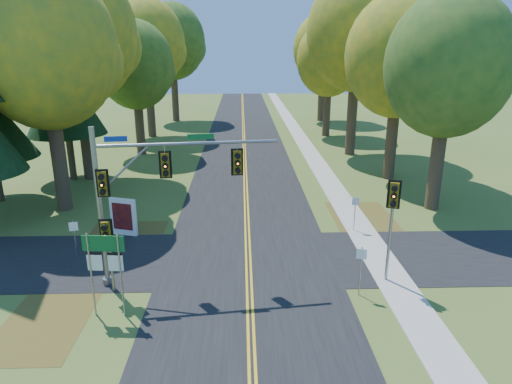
{
  "coord_description": "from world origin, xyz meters",
  "views": [
    {
      "loc": [
        -0.27,
        -17.63,
        9.64
      ],
      "look_at": [
        0.38,
        2.37,
        3.2
      ],
      "focal_mm": 32.0,
      "sensor_mm": 36.0,
      "label": 1
    }
  ],
  "objects_px": {
    "traffic_mast": "(145,185)",
    "east_signal_pole": "(393,206)",
    "route_sign_cluster": "(105,259)",
    "info_kiosk": "(123,217)"
  },
  "relations": [
    {
      "from": "traffic_mast",
      "to": "east_signal_pole",
      "type": "distance_m",
      "value": 10.02
    },
    {
      "from": "traffic_mast",
      "to": "route_sign_cluster",
      "type": "distance_m",
      "value": 3.38
    },
    {
      "from": "east_signal_pole",
      "to": "route_sign_cluster",
      "type": "height_order",
      "value": "east_signal_pole"
    },
    {
      "from": "traffic_mast",
      "to": "route_sign_cluster",
      "type": "xyz_separation_m",
      "value": [
        -1.09,
        -2.51,
        -1.99
      ]
    },
    {
      "from": "info_kiosk",
      "to": "east_signal_pole",
      "type": "bearing_deg",
      "value": -6.43
    },
    {
      "from": "traffic_mast",
      "to": "route_sign_cluster",
      "type": "relative_size",
      "value": 2.23
    },
    {
      "from": "traffic_mast",
      "to": "info_kiosk",
      "type": "bearing_deg",
      "value": 107.89
    },
    {
      "from": "route_sign_cluster",
      "to": "traffic_mast",
      "type": "bearing_deg",
      "value": 71.42
    },
    {
      "from": "east_signal_pole",
      "to": "route_sign_cluster",
      "type": "bearing_deg",
      "value": -151.02
    },
    {
      "from": "traffic_mast",
      "to": "east_signal_pole",
      "type": "bearing_deg",
      "value": -9.35
    }
  ]
}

